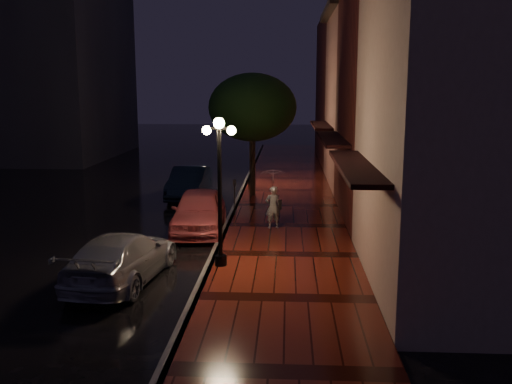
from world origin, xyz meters
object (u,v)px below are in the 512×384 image
at_px(street_tree, 253,109).
at_px(silver_car, 122,257).
at_px(streetlamp_near, 220,183).
at_px(woman_with_umbrella, 273,189).
at_px(navy_car, 190,183).
at_px(parking_meter, 235,194).
at_px(streetlamp_far, 251,139).
at_px(pink_car, 199,211).

distance_m(street_tree, silver_car, 12.96).
height_order(streetlamp_near, woman_with_umbrella, streetlamp_near).
distance_m(streetlamp_near, navy_car, 11.38).
xyz_separation_m(navy_car, woman_with_umbrella, (4.20, -6.31, 0.86)).
xyz_separation_m(street_tree, parking_meter, (-0.46, -4.38, -3.21)).
bearing_deg(streetlamp_far, woman_with_umbrella, -81.49).
bearing_deg(silver_car, navy_car, -82.49).
bearing_deg(parking_meter, streetlamp_near, -95.47).
height_order(woman_with_umbrella, parking_meter, woman_with_umbrella).
bearing_deg(street_tree, pink_car, -103.55).
distance_m(streetlamp_near, woman_with_umbrella, 4.88).
relative_size(streetlamp_near, navy_car, 0.94).
bearing_deg(pink_car, silver_car, -106.41).
height_order(streetlamp_far, woman_with_umbrella, streetlamp_far).
bearing_deg(navy_car, woman_with_umbrella, -56.08).
distance_m(woman_with_umbrella, parking_meter, 2.67).
bearing_deg(navy_car, streetlamp_far, 48.58).
xyz_separation_m(streetlamp_near, parking_meter, (-0.20, 6.61, -1.56)).
bearing_deg(woman_with_umbrella, pink_car, -13.45).
bearing_deg(streetlamp_far, streetlamp_near, -90.00).
xyz_separation_m(streetlamp_far, street_tree, (0.26, -3.01, 1.64)).
xyz_separation_m(streetlamp_far, parking_meter, (-0.20, -7.39, -1.56)).
distance_m(silver_car, parking_meter, 8.13).
xyz_separation_m(streetlamp_near, woman_with_umbrella, (1.41, 4.56, -0.99)).
relative_size(navy_car, parking_meter, 3.12).
bearing_deg(parking_meter, street_tree, 76.82).
height_order(pink_car, woman_with_umbrella, woman_with_umbrella).
relative_size(street_tree, parking_meter, 3.96).
bearing_deg(parking_meter, silver_car, -114.28).
xyz_separation_m(street_tree, navy_car, (-3.04, -0.11, -3.49)).
distance_m(streetlamp_far, pink_car, 9.80).
xyz_separation_m(navy_car, parking_meter, (2.58, -4.26, 0.28)).
distance_m(pink_car, silver_car, 5.75).
distance_m(street_tree, woman_with_umbrella, 7.04).
height_order(streetlamp_near, streetlamp_far, same).
bearing_deg(parking_meter, woman_with_umbrella, -59.03).
height_order(navy_car, parking_meter, parking_meter).
distance_m(pink_car, parking_meter, 2.44).
bearing_deg(street_tree, parking_meter, -95.98).
relative_size(streetlamp_near, streetlamp_far, 1.00).
bearing_deg(pink_car, street_tree, 72.79).
bearing_deg(street_tree, silver_car, -103.18).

